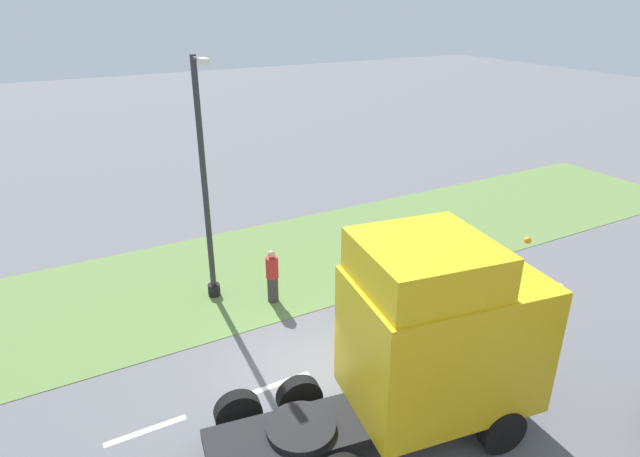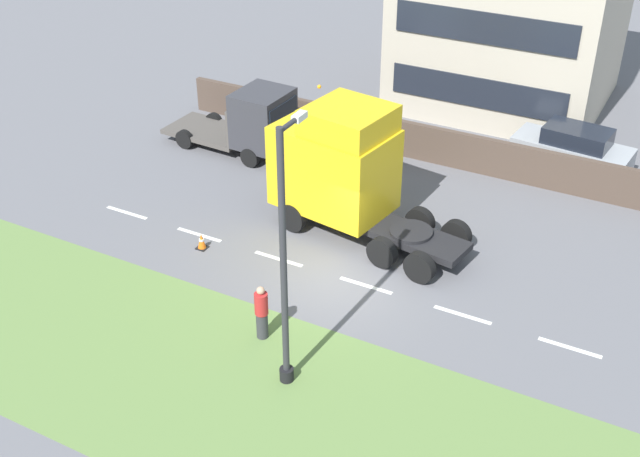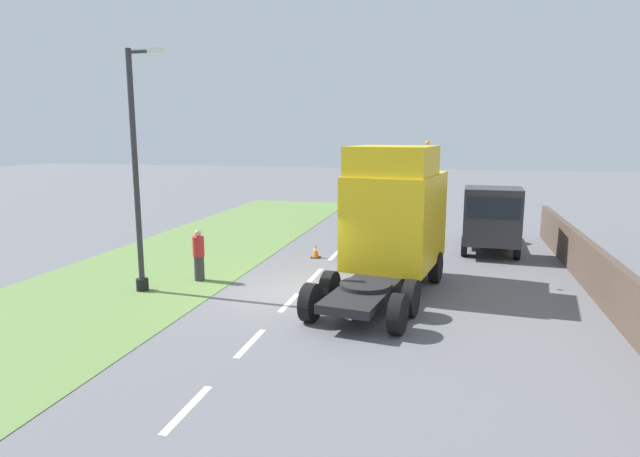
{
  "view_description": "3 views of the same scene",
  "coord_description": "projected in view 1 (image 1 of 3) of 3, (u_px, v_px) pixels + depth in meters",
  "views": [
    {
      "loc": [
        9.84,
        -4.89,
        8.89
      ],
      "look_at": [
        -2.61,
        1.98,
        2.68
      ],
      "focal_mm": 30.0,
      "sensor_mm": 36.0,
      "label": 1
    },
    {
      "loc": [
        -18.8,
        -9.03,
        14.92
      ],
      "look_at": [
        -1.31,
        0.25,
        2.57
      ],
      "focal_mm": 45.0,
      "sensor_mm": 36.0,
      "label": 2
    },
    {
      "loc": [
        4.52,
        -15.33,
        5.0
      ],
      "look_at": [
        0.85,
        -0.31,
        2.22
      ],
      "focal_mm": 30.0,
      "sensor_mm": 36.0,
      "label": 3
    }
  ],
  "objects": [
    {
      "name": "traffic_cone_lead",
      "position": [
        441.0,
        303.0,
        16.29
      ],
      "size": [
        0.36,
        0.36,
        0.58
      ],
      "color": "black",
      "rests_on": "ground"
    },
    {
      "name": "ground_plane",
      "position": [
        302.0,
        376.0,
        13.62
      ],
      "size": [
        120.0,
        120.0,
        0.0
      ],
      "primitive_type": "plane",
      "color": "slate",
      "rests_on": "ground"
    },
    {
      "name": "grass_verge",
      "position": [
        223.0,
        276.0,
        18.43
      ],
      "size": [
        7.0,
        44.0,
        0.01
      ],
      "color": "#607F42",
      "rests_on": "ground"
    },
    {
      "name": "lane_markings",
      "position": [
        277.0,
        384.0,
        13.31
      ],
      "size": [
        0.16,
        21.0,
        0.0
      ],
      "color": "white",
      "rests_on": "ground"
    },
    {
      "name": "lorry_cab",
      "position": [
        431.0,
        339.0,
        11.17
      ],
      "size": [
        3.65,
        7.3,
        4.73
      ],
      "rotation": [
        0.0,
        0.0,
        -0.15
      ],
      "color": "black",
      "rests_on": "ground"
    },
    {
      "name": "lamp_post",
      "position": [
        206.0,
        198.0,
        15.88
      ],
      "size": [
        1.31,
        0.39,
        7.46
      ],
      "color": "black",
      "rests_on": "ground"
    },
    {
      "name": "pedestrian",
      "position": [
        272.0,
        277.0,
        16.61
      ],
      "size": [
        0.39,
        0.39,
        1.77
      ],
      "color": "#333338",
      "rests_on": "ground"
    }
  ]
}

